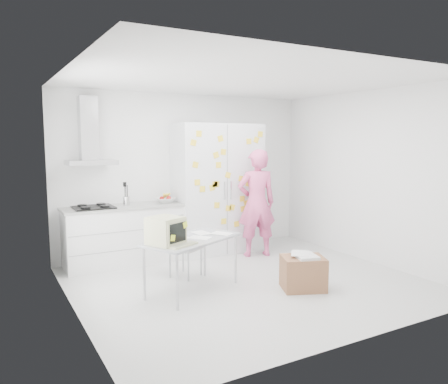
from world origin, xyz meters
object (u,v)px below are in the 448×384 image
person (257,203)px  desk (176,235)px  cardboard_box (303,272)px  chair (181,242)px

person → desk: 2.23m
person → desk: size_ratio=1.24×
person → cardboard_box: (-0.38, -1.68, -0.67)m
cardboard_box → person: bearing=77.3°
person → cardboard_box: person is taller
desk → chair: size_ratio=1.67×
person → cardboard_box: bearing=92.7°
desk → person: bearing=5.6°
desk → cardboard_box: (1.54, -0.55, -0.55)m
desk → cardboard_box: desk is taller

